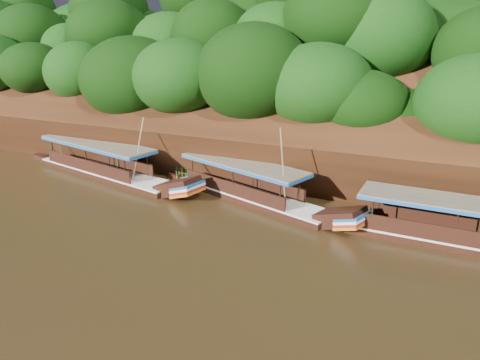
# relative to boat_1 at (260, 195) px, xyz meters

# --- Properties ---
(ground) EXTENTS (160.00, 160.00, 0.00)m
(ground) POSITION_rel_boat_1_xyz_m (0.57, -7.58, -0.54)
(ground) COLOR black
(ground) RESTS_ON ground
(riverbank) EXTENTS (120.00, 30.06, 19.40)m
(riverbank) POSITION_rel_boat_1_xyz_m (0.56, 15.14, 1.35)
(riverbank) COLOR black
(riverbank) RESTS_ON ground
(boat_1) EXTENTS (13.64, 6.15, 5.82)m
(boat_1) POSITION_rel_boat_1_xyz_m (0.00, 0.00, 0.00)
(boat_1) COLOR black
(boat_1) RESTS_ON ground
(boat_2) EXTENTS (15.75, 5.38, 5.38)m
(boat_2) POSITION_rel_boat_1_xyz_m (-11.68, 0.19, 0.02)
(boat_2) COLOR black
(boat_2) RESTS_ON ground
(reeds) EXTENTS (48.31, 2.43, 2.08)m
(reeds) POSITION_rel_boat_1_xyz_m (-2.86, 1.93, 0.36)
(reeds) COLOR #276519
(reeds) RESTS_ON ground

